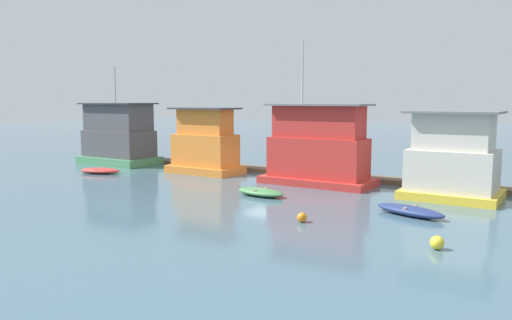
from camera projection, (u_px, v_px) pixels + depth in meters
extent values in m
plane|color=#426070|center=(264.00, 178.00, 35.42)|extent=(200.00, 200.00, 0.00)
cube|color=brown|center=(284.00, 171.00, 37.85)|extent=(42.40, 1.69, 0.30)
cube|color=#4C9360|center=(119.00, 160.00, 43.54)|extent=(6.77, 3.93, 0.65)
cube|color=#4C4C51|center=(119.00, 144.00, 43.37)|extent=(6.04, 3.20, 2.26)
cube|color=#4C4C51|center=(118.00, 117.00, 43.10)|extent=(5.70, 2.85, 2.27)
cube|color=#38383D|center=(118.00, 104.00, 42.96)|extent=(6.34, 3.50, 0.12)
cylinder|color=#B2B2B7|center=(115.00, 85.00, 42.90)|extent=(0.12, 0.12, 3.10)
cube|color=orange|center=(205.00, 169.00, 38.04)|extent=(5.52, 3.22, 0.56)
cube|color=orange|center=(205.00, 150.00, 37.87)|extent=(4.77, 2.47, 2.38)
cube|color=orange|center=(205.00, 122.00, 37.62)|extent=(4.10, 1.80, 1.89)
cube|color=#38383D|center=(205.00, 108.00, 37.50)|extent=(5.07, 2.77, 0.12)
cube|color=red|center=(317.00, 181.00, 32.83)|extent=(7.33, 3.48, 0.46)
cube|color=red|center=(318.00, 158.00, 32.65)|extent=(6.37, 2.51, 2.60)
cube|color=red|center=(318.00, 122.00, 32.37)|extent=(5.85, 1.99, 2.08)
cube|color=slate|center=(319.00, 105.00, 32.25)|extent=(6.67, 2.81, 0.12)
cylinder|color=#B2B2B7|center=(303.00, 73.00, 32.64)|extent=(0.12, 0.12, 4.03)
cube|color=gold|center=(451.00, 194.00, 28.10)|extent=(5.16, 4.19, 0.47)
cube|color=beige|center=(452.00, 170.00, 27.94)|extent=(4.55, 3.57, 2.29)
cube|color=beige|center=(454.00, 131.00, 27.69)|extent=(3.92, 2.95, 2.02)
cube|color=slate|center=(455.00, 112.00, 27.57)|extent=(4.85, 3.87, 0.12)
ellipsoid|color=red|center=(100.00, 171.00, 37.71)|extent=(3.47, 2.36, 0.43)
cube|color=#997F60|center=(100.00, 169.00, 37.69)|extent=(0.54, 1.13, 0.08)
ellipsoid|color=#47844C|center=(261.00, 192.00, 28.77)|extent=(3.24, 1.71, 0.44)
cube|color=#997F60|center=(261.00, 189.00, 28.75)|extent=(0.29, 1.17, 0.08)
ellipsoid|color=navy|center=(410.00, 211.00, 23.83)|extent=(3.78, 2.18, 0.46)
cube|color=#997F60|center=(410.00, 207.00, 23.82)|extent=(0.44, 1.00, 0.08)
cylinder|color=#846B4C|center=(289.00, 165.00, 36.28)|extent=(0.28, 0.28, 1.59)
sphere|color=yellow|center=(437.00, 243.00, 18.34)|extent=(0.51, 0.51, 0.51)
sphere|color=orange|center=(302.00, 217.00, 22.49)|extent=(0.45, 0.45, 0.45)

